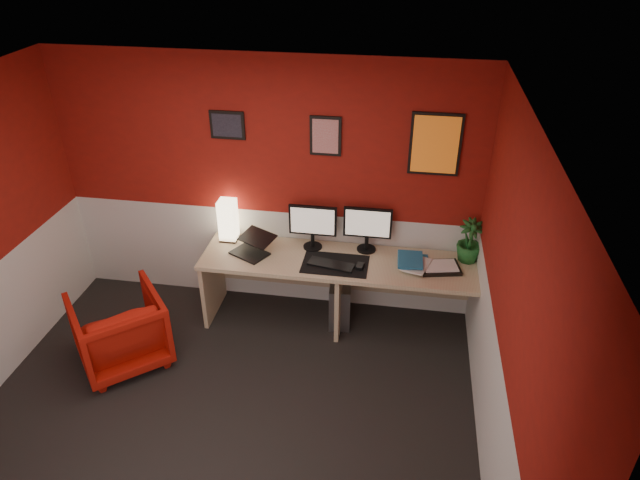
{
  "coord_description": "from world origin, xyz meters",
  "views": [
    {
      "loc": [
        1.27,
        -2.96,
        3.56
      ],
      "look_at": [
        0.6,
        1.21,
        1.05
      ],
      "focal_mm": 31.81,
      "sensor_mm": 36.0,
      "label": 1
    }
  ],
  "objects_px": {
    "pc_tower": "(340,299)",
    "armchair": "(120,330)",
    "desk": "(341,293)",
    "monitor_left": "(312,221)",
    "laptop": "(249,244)",
    "zen_tray": "(440,268)",
    "shoji_lamp": "(228,221)",
    "potted_plant": "(470,241)",
    "monitor_right": "(368,223)"
  },
  "relations": [
    {
      "from": "zen_tray",
      "to": "monitor_right",
      "type": "bearing_deg",
      "value": 161.73
    },
    {
      "from": "shoji_lamp",
      "to": "monitor_left",
      "type": "xyz_separation_m",
      "value": [
        0.83,
        -0.02,
        0.09
      ]
    },
    {
      "from": "desk",
      "to": "potted_plant",
      "type": "distance_m",
      "value": 1.29
    },
    {
      "from": "shoji_lamp",
      "to": "pc_tower",
      "type": "distance_m",
      "value": 1.33
    },
    {
      "from": "monitor_right",
      "to": "armchair",
      "type": "bearing_deg",
      "value": -153.17
    },
    {
      "from": "armchair",
      "to": "desk",
      "type": "bearing_deg",
      "value": 163.34
    },
    {
      "from": "pc_tower",
      "to": "monitor_left",
      "type": "bearing_deg",
      "value": 153.89
    },
    {
      "from": "desk",
      "to": "shoji_lamp",
      "type": "xyz_separation_m",
      "value": [
        -1.13,
        0.21,
        0.56
      ]
    },
    {
      "from": "desk",
      "to": "laptop",
      "type": "bearing_deg",
      "value": -177.98
    },
    {
      "from": "shoji_lamp",
      "to": "zen_tray",
      "type": "xyz_separation_m",
      "value": [
        2.02,
        -0.21,
        -0.18
      ]
    },
    {
      "from": "desk",
      "to": "laptop",
      "type": "distance_m",
      "value": 0.98
    },
    {
      "from": "shoji_lamp",
      "to": "zen_tray",
      "type": "relative_size",
      "value": 1.14
    },
    {
      "from": "monitor_left",
      "to": "zen_tray",
      "type": "distance_m",
      "value": 1.24
    },
    {
      "from": "desk",
      "to": "monitor_right",
      "type": "bearing_deg",
      "value": 46.69
    },
    {
      "from": "monitor_right",
      "to": "pc_tower",
      "type": "xyz_separation_m",
      "value": [
        -0.22,
        -0.15,
        -0.8
      ]
    },
    {
      "from": "potted_plant",
      "to": "armchair",
      "type": "relative_size",
      "value": 0.55
    },
    {
      "from": "desk",
      "to": "monitor_left",
      "type": "xyz_separation_m",
      "value": [
        -0.3,
        0.19,
        0.66
      ]
    },
    {
      "from": "laptop",
      "to": "armchair",
      "type": "relative_size",
      "value": 0.44
    },
    {
      "from": "laptop",
      "to": "desk",
      "type": "bearing_deg",
      "value": 30.16
    },
    {
      "from": "desk",
      "to": "potted_plant",
      "type": "relative_size",
      "value": 6.37
    },
    {
      "from": "pc_tower",
      "to": "potted_plant",
      "type": "bearing_deg",
      "value": 0.1
    },
    {
      "from": "shoji_lamp",
      "to": "armchair",
      "type": "height_order",
      "value": "shoji_lamp"
    },
    {
      "from": "armchair",
      "to": "monitor_left",
      "type": "bearing_deg",
      "value": 172.43
    },
    {
      "from": "laptop",
      "to": "potted_plant",
      "type": "height_order",
      "value": "potted_plant"
    },
    {
      "from": "monitor_left",
      "to": "pc_tower",
      "type": "height_order",
      "value": "monitor_left"
    },
    {
      "from": "potted_plant",
      "to": "desk",
      "type": "bearing_deg",
      "value": -170.56
    },
    {
      "from": "zen_tray",
      "to": "potted_plant",
      "type": "relative_size",
      "value": 0.86
    },
    {
      "from": "pc_tower",
      "to": "armchair",
      "type": "distance_m",
      "value": 2.05
    },
    {
      "from": "desk",
      "to": "monitor_left",
      "type": "distance_m",
      "value": 0.74
    },
    {
      "from": "zen_tray",
      "to": "potted_plant",
      "type": "xyz_separation_m",
      "value": [
        0.25,
        0.19,
        0.19
      ]
    },
    {
      "from": "pc_tower",
      "to": "monitor_right",
      "type": "bearing_deg",
      "value": 27.73
    },
    {
      "from": "laptop",
      "to": "potted_plant",
      "type": "xyz_separation_m",
      "value": [
        2.0,
        0.22,
        0.09
      ]
    },
    {
      "from": "zen_tray",
      "to": "potted_plant",
      "type": "distance_m",
      "value": 0.37
    },
    {
      "from": "monitor_left",
      "to": "shoji_lamp",
      "type": "bearing_deg",
      "value": 178.46
    },
    {
      "from": "armchair",
      "to": "shoji_lamp",
      "type": "bearing_deg",
      "value": -165.63
    },
    {
      "from": "zen_tray",
      "to": "pc_tower",
      "type": "relative_size",
      "value": 0.78
    },
    {
      "from": "laptop",
      "to": "armchair",
      "type": "bearing_deg",
      "value": -113.24
    },
    {
      "from": "armchair",
      "to": "zen_tray",
      "type": "bearing_deg",
      "value": 156.04
    },
    {
      "from": "shoji_lamp",
      "to": "potted_plant",
      "type": "bearing_deg",
      "value": -0.48
    },
    {
      "from": "monitor_left",
      "to": "monitor_right",
      "type": "xyz_separation_m",
      "value": [
        0.51,
        0.04,
        0.0
      ]
    },
    {
      "from": "laptop",
      "to": "potted_plant",
      "type": "distance_m",
      "value": 2.02
    },
    {
      "from": "desk",
      "to": "zen_tray",
      "type": "relative_size",
      "value": 7.43
    },
    {
      "from": "monitor_left",
      "to": "monitor_right",
      "type": "relative_size",
      "value": 1.0
    },
    {
      "from": "zen_tray",
      "to": "laptop",
      "type": "bearing_deg",
      "value": -179.08
    },
    {
      "from": "shoji_lamp",
      "to": "laptop",
      "type": "distance_m",
      "value": 0.37
    },
    {
      "from": "laptop",
      "to": "zen_tray",
      "type": "distance_m",
      "value": 1.76
    },
    {
      "from": "pc_tower",
      "to": "armchair",
      "type": "xyz_separation_m",
      "value": [
        -1.84,
        -0.9,
        0.11
      ]
    },
    {
      "from": "potted_plant",
      "to": "armchair",
      "type": "height_order",
      "value": "potted_plant"
    },
    {
      "from": "desk",
      "to": "armchair",
      "type": "height_order",
      "value": "desk"
    },
    {
      "from": "shoji_lamp",
      "to": "zen_tray",
      "type": "bearing_deg",
      "value": -5.96
    }
  ]
}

